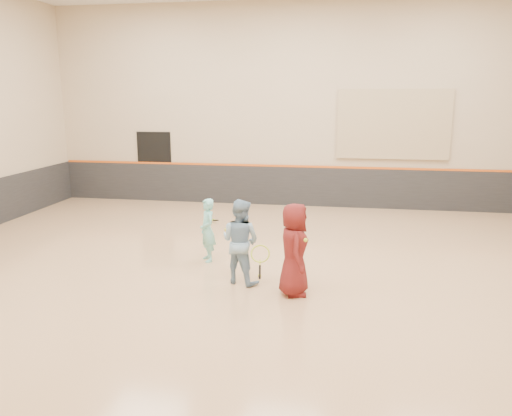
% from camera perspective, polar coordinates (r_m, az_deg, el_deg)
% --- Properties ---
extents(room, '(15.04, 12.04, 6.22)m').
position_cam_1_polar(room, '(9.47, 1.28, -2.58)').
color(room, tan).
rests_on(room, ground).
extents(wainscot_back, '(14.90, 0.04, 1.20)m').
position_cam_1_polar(wainscot_back, '(15.31, 4.53, 2.49)').
color(wainscot_back, '#232326').
rests_on(wainscot_back, floor).
extents(accent_stripe, '(14.90, 0.03, 0.06)m').
position_cam_1_polar(accent_stripe, '(15.20, 4.56, 4.78)').
color(accent_stripe, '#D85914').
rests_on(accent_stripe, wall_back).
extents(acoustic_panel, '(3.20, 0.08, 2.00)m').
position_cam_1_polar(acoustic_panel, '(15.09, 15.44, 9.20)').
color(acoustic_panel, tan).
rests_on(acoustic_panel, wall_back).
extents(doorway, '(1.10, 0.05, 2.20)m').
position_cam_1_polar(doorway, '(16.26, -11.49, 4.66)').
color(doorway, black).
rests_on(doorway, floor).
extents(girl, '(0.51, 0.56, 1.29)m').
position_cam_1_polar(girl, '(10.17, -5.56, -2.53)').
color(girl, '#80DED8').
rests_on(girl, floor).
extents(instructor, '(0.91, 0.82, 1.54)m').
position_cam_1_polar(instructor, '(8.93, -1.80, -3.83)').
color(instructor, '#7FA5C5').
rests_on(instructor, floor).
extents(young_man, '(0.64, 0.86, 1.58)m').
position_cam_1_polar(young_man, '(8.42, 4.38, -4.75)').
color(young_man, maroon).
rests_on(young_man, floor).
extents(held_racket, '(0.49, 0.49, 0.62)m').
position_cam_1_polar(held_racket, '(8.76, 0.49, -5.25)').
color(held_racket, '#C9E532').
rests_on(held_racket, instructor).
extents(spare_racket, '(0.74, 0.74, 0.18)m').
position_cam_1_polar(spare_racket, '(13.53, -5.38, -1.10)').
color(spare_racket, '#A4D32E').
rests_on(spare_racket, floor).
extents(ball_under_racket, '(0.07, 0.07, 0.07)m').
position_cam_1_polar(ball_under_racket, '(9.38, 0.40, -7.74)').
color(ball_under_racket, yellow).
rests_on(ball_under_racket, floor).
extents(ball_in_hand, '(0.07, 0.07, 0.07)m').
position_cam_1_polar(ball_in_hand, '(8.12, 5.70, -3.67)').
color(ball_in_hand, '#D9EA36').
rests_on(ball_in_hand, young_man).
extents(ball_beside_spare, '(0.07, 0.07, 0.07)m').
position_cam_1_polar(ball_beside_spare, '(12.51, -3.48, -2.49)').
color(ball_beside_spare, yellow).
rests_on(ball_beside_spare, floor).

